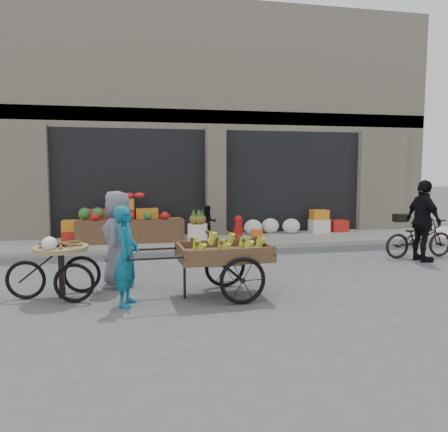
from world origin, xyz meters
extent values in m
plane|color=#424244|center=(0.00, 0.00, 0.00)|extent=(80.00, 80.00, 0.00)
cube|color=gray|center=(0.00, 4.10, 0.06)|extent=(18.00, 2.20, 0.12)
cube|color=beige|center=(0.00, 8.20, 3.50)|extent=(14.00, 6.00, 7.00)
cube|color=gray|center=(0.00, 5.35, 3.60)|extent=(14.00, 0.30, 0.40)
cube|color=black|center=(-2.48, 6.00, 1.67)|extent=(4.40, 1.60, 3.10)
cube|color=black|center=(2.48, 6.00, 1.67)|extent=(4.40, 1.60, 3.10)
cube|color=beige|center=(0.00, 5.15, 1.67)|extent=(0.55, 0.80, 3.22)
cube|color=brown|center=(-2.48, 3.95, 0.42)|extent=(2.80, 0.45, 0.60)
sphere|color=#1E5923|center=(-3.17, 4.45, 0.86)|extent=(0.34, 0.34, 0.34)
cylinder|color=silver|center=(-0.75, 3.60, 0.37)|extent=(0.52, 0.52, 0.50)
cylinder|color=#A5140F|center=(0.35, 3.55, 0.40)|extent=(0.20, 0.20, 0.56)
sphere|color=#A5140F|center=(0.35, 3.55, 0.72)|extent=(0.22, 0.22, 0.22)
cylinder|color=orange|center=(0.85, 3.50, 0.27)|extent=(0.32, 0.32, 0.30)
ellipsoid|color=silver|center=(1.68, 4.70, 0.34)|extent=(1.70, 0.60, 0.44)
imported|color=black|center=(-0.35, 4.20, 0.58)|extent=(0.51, 0.43, 0.93)
cube|color=brown|center=(-0.98, -0.95, 0.67)|extent=(1.50, 1.02, 0.13)
torus|color=black|center=(-0.79, -1.45, 0.36)|extent=(0.73, 0.10, 0.73)
torus|color=black|center=(-0.85, -0.43, 0.36)|extent=(0.73, 0.10, 0.73)
cylinder|color=black|center=(-1.62, -0.98, 0.30)|extent=(0.05, 0.05, 0.60)
imported|color=#0F5B78|center=(-2.50, -1.14, 0.75)|extent=(0.48, 0.62, 1.51)
cylinder|color=#9E7F51|center=(-3.52, -0.55, 0.80)|extent=(0.91, 0.91, 0.07)
cube|color=black|center=(-3.52, -0.55, 0.40)|extent=(0.09, 0.09, 0.80)
torus|color=black|center=(-3.30, -0.85, 0.31)|extent=(0.62, 0.11, 0.62)
torus|color=black|center=(-3.25, -0.30, 0.31)|extent=(0.62, 0.11, 0.62)
torus|color=black|center=(-4.07, -0.51, 0.31)|extent=(0.62, 0.11, 0.62)
imported|color=slate|center=(-2.66, -0.02, 0.84)|extent=(0.69, 0.91, 1.68)
imported|color=black|center=(4.10, 1.19, 0.45)|extent=(1.73, 0.63, 0.90)
imported|color=black|center=(3.90, 0.79, 0.91)|extent=(0.46, 1.07, 1.82)
camera|label=1|loc=(-2.38, -7.71, 2.03)|focal=35.00mm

